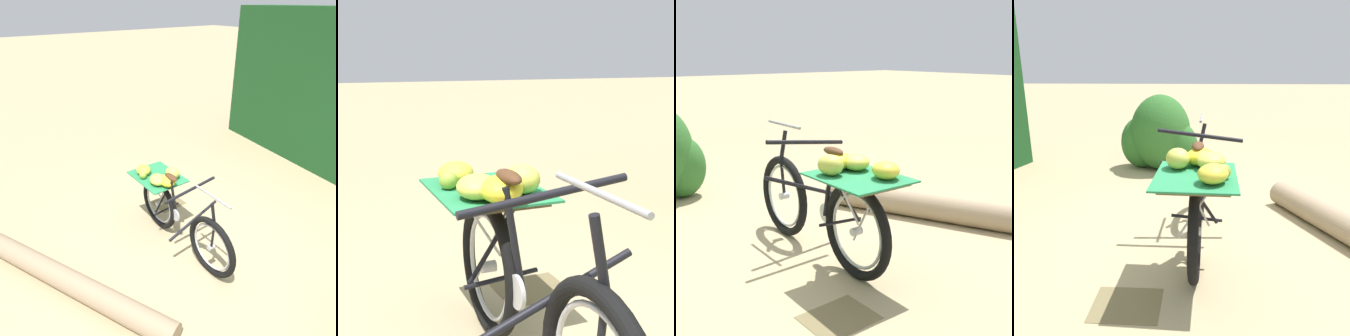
% 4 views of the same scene
% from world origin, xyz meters
% --- Properties ---
extents(ground_plane, '(60.00, 60.00, 0.00)m').
position_xyz_m(ground_plane, '(0.00, 0.00, 0.00)').
color(ground_plane, tan).
extents(bicycle, '(0.71, 1.78, 1.03)m').
position_xyz_m(bicycle, '(0.23, -0.37, 0.50)').
color(bicycle, black).
rests_on(bicycle, ground_plane).
extents(fallen_log, '(1.25, 2.44, 0.25)m').
position_xyz_m(fallen_log, '(1.63, -0.43, 0.13)').
color(fallen_log, '#9E8466').
rests_on(fallen_log, ground_plane).
extents(leaf_litter_patch, '(0.44, 0.36, 0.01)m').
position_xyz_m(leaf_litter_patch, '(-0.22, -1.11, 0.00)').
color(leaf_litter_patch, olive).
rests_on(leaf_litter_patch, ground_plane).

